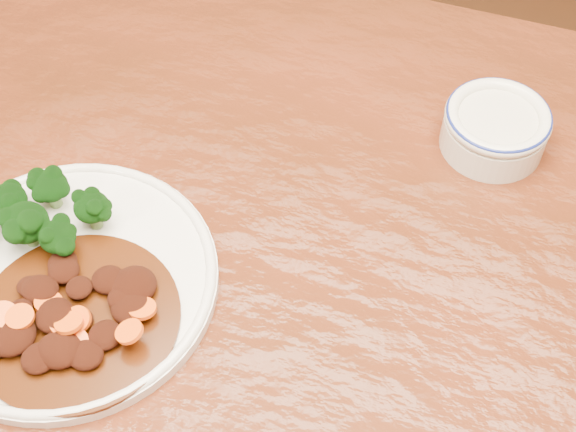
# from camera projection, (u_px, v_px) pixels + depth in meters

# --- Properties ---
(dining_table) EXTENTS (1.59, 1.06, 0.75)m
(dining_table) POSITION_uv_depth(u_px,v_px,m) (326.00, 343.00, 0.79)
(dining_table) COLOR #5E2310
(dining_table) RESTS_ON ground
(dinner_plate) EXTENTS (0.27, 0.27, 0.02)m
(dinner_plate) POSITION_uv_depth(u_px,v_px,m) (67.00, 280.00, 0.73)
(dinner_plate) COLOR white
(dinner_plate) RESTS_ON dining_table
(broccoli_florets) EXTENTS (0.13, 0.09, 0.05)m
(broccoli_florets) POSITION_uv_depth(u_px,v_px,m) (33.00, 214.00, 0.73)
(broccoli_florets) COLOR #79A555
(broccoli_florets) RESTS_ON dinner_plate
(mince_stew) EXTENTS (0.18, 0.18, 0.03)m
(mince_stew) POSITION_uv_depth(u_px,v_px,m) (68.00, 317.00, 0.69)
(mince_stew) COLOR #401B06
(mince_stew) RESTS_ON dinner_plate
(dip_bowl) EXTENTS (0.11, 0.11, 0.05)m
(dip_bowl) POSITION_uv_depth(u_px,v_px,m) (495.00, 127.00, 0.82)
(dip_bowl) COLOR silver
(dip_bowl) RESTS_ON dining_table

